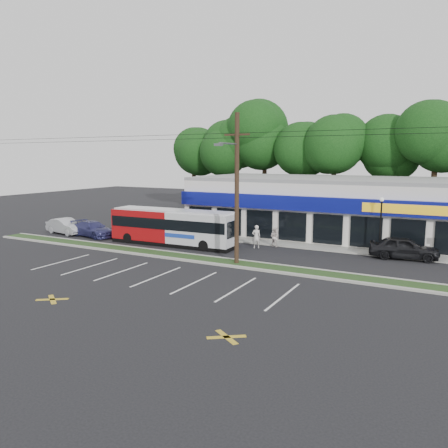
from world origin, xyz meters
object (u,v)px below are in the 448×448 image
lamp_post (381,219)px  car_blue (93,229)px  utility_pole (234,184)px  pedestrian_b (275,237)px  car_silver (66,226)px  pedestrian_a (256,237)px  metrobus (173,226)px  car_dark (404,248)px

lamp_post → car_blue: (-24.20, -4.54, -1.98)m
utility_pole → pedestrian_b: 8.27m
utility_pole → car_silver: size_ratio=11.31×
lamp_post → pedestrian_a: (-9.00, -2.26, -1.74)m
utility_pole → lamp_post: 11.67m
lamp_post → metrobus: lamp_post is taller
car_dark → pedestrian_b: 9.69m
car_dark → pedestrian_b: (-9.69, -0.27, -0.02)m
metrobus → car_dark: size_ratio=2.33×
utility_pole → car_silver: bearing=170.6°
utility_pole → pedestrian_a: utility_pole is taller
car_silver → car_blue: car_silver is taller
car_silver → car_blue: bearing=-79.1°
lamp_post → metrobus: (-15.59, -4.30, -1.12)m
utility_pole → metrobus: bearing=154.3°
car_blue → pedestrian_a: (15.20, 2.28, 0.23)m
car_silver → pedestrian_a: (18.54, 2.41, 0.20)m
lamp_post → pedestrian_b: 8.21m
lamp_post → car_dark: bearing=-23.2°
metrobus → pedestrian_b: 8.37m
pedestrian_a → utility_pole: bearing=63.5°
car_dark → car_silver: car_dark is taller
car_silver → car_blue: (3.34, 0.13, -0.03)m
car_blue → pedestrian_b: size_ratio=3.07×
car_silver → pedestrian_b: (19.61, 3.64, 0.05)m
lamp_post → pedestrian_b: size_ratio=2.73×
utility_pole → car_silver: 20.18m
utility_pole → metrobus: (-7.42, 3.57, -3.86)m
metrobus → car_silver: metrobus is taller
car_dark → pedestrian_a: size_ratio=2.54×
utility_pole → lamp_post: bearing=43.9°
metrobus → pedestrian_a: size_ratio=5.93×
car_dark → car_blue: size_ratio=0.98×
utility_pole → pedestrian_a: 7.24m
utility_pole → car_silver: (-19.37, 3.20, -4.69)m
car_blue → lamp_post: bearing=-68.2°
car_silver → utility_pole: bearing=-90.7°
lamp_post → car_blue: size_ratio=0.89×
car_blue → pedestrian_a: bearing=-70.3°
pedestrian_a → pedestrian_b: bearing=-166.2°
car_dark → metrobus: bearing=94.2°
car_blue → car_silver: bearing=103.4°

